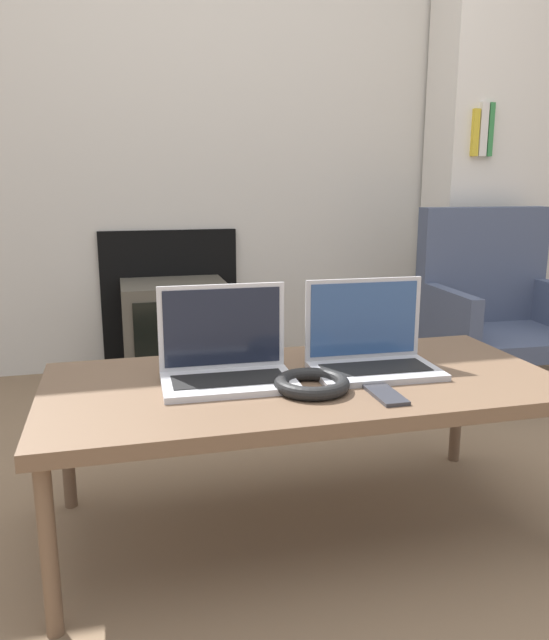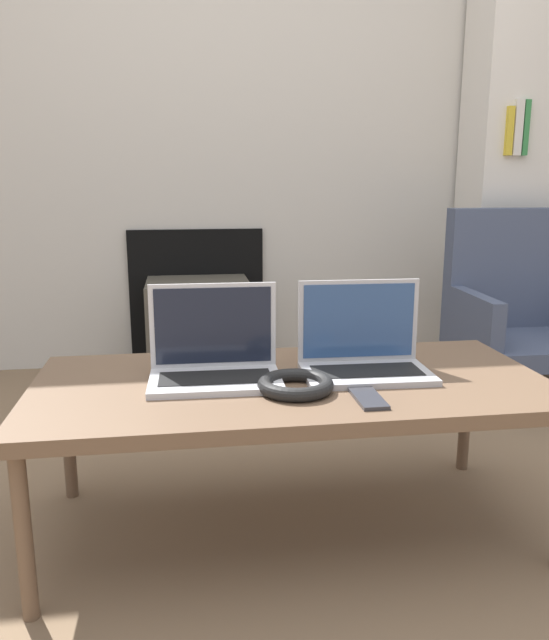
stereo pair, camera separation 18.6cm
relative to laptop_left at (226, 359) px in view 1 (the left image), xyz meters
The scene contains 10 objects.
ground_plane 0.58m from the laptop_left, 53.15° to the right, with size 14.00×14.00×0.00m, color #7A6047.
wall_back 1.82m from the laptop_left, 83.21° to the left, with size 7.00×0.08×2.60m.
table 0.22m from the laptop_left, ahead, with size 1.31×0.62×0.42m.
laptop_left is the anchor object (origin of this frame).
laptop_right 0.39m from the laptop_left, ahead, with size 0.34×0.22×0.24m.
headphones 0.23m from the laptop_left, 33.61° to the right, with size 0.19×0.19×0.03m.
phone 0.41m from the laptop_left, 31.34° to the right, with size 0.06×0.14×0.01m.
tv 1.39m from the laptop_left, 90.19° to the left, with size 0.48×0.40×0.46m.
armchair 1.74m from the laptop_left, 34.82° to the left, with size 0.65×0.58×0.79m.
bookshelf 2.25m from the laptop_left, 40.04° to the left, with size 0.71×0.32×1.87m.
Camera 1 is at (-0.45, -1.24, 0.92)m, focal length 35.00 mm.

